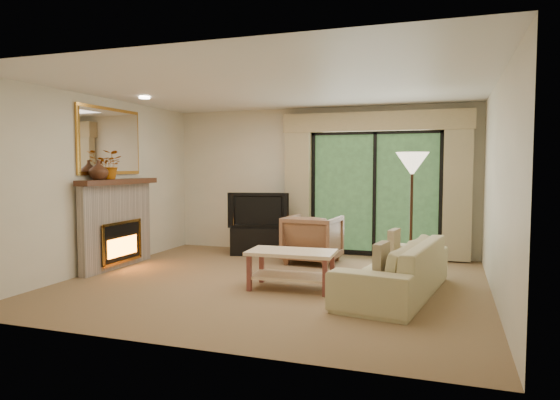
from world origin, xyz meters
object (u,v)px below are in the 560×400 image
(media_console, at_px, (259,241))
(sofa, at_px, (394,268))
(coffee_table, at_px, (291,270))
(armchair, at_px, (313,239))

(media_console, bearing_deg, sofa, -51.52)
(media_console, xyz_separation_m, coffee_table, (1.29, -2.18, 0.01))
(media_console, bearing_deg, armchair, -33.81)
(coffee_table, bearing_deg, armchair, 93.84)
(media_console, height_order, coffee_table, coffee_table)
(media_console, relative_size, coffee_table, 0.88)
(armchair, bearing_deg, media_console, -16.63)
(sofa, bearing_deg, armchair, -128.67)
(armchair, relative_size, sofa, 0.38)
(sofa, xyz_separation_m, coffee_table, (-1.27, -0.15, -0.08))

